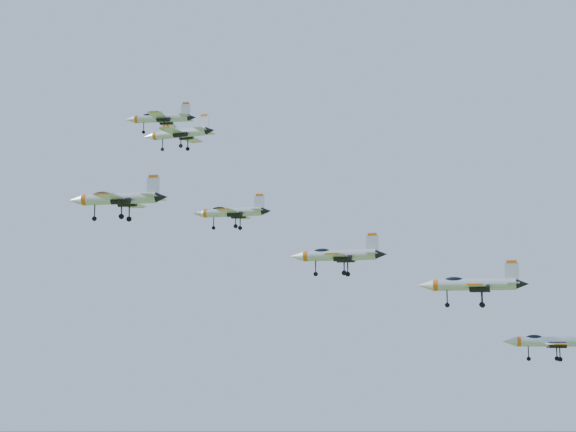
% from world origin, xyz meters
% --- Properties ---
extents(jet_lead, '(11.94, 10.06, 3.21)m').
position_xyz_m(jet_lead, '(-15.42, 6.99, 161.17)').
color(jet_lead, '#B5BCC2').
extents(jet_left_high, '(11.75, 9.68, 3.14)m').
position_xyz_m(jet_left_high, '(-7.16, -2.51, 155.77)').
color(jet_left_high, '#B5BCC2').
extents(jet_right_high, '(13.87, 11.56, 3.71)m').
position_xyz_m(jet_right_high, '(-9.12, -15.77, 144.13)').
color(jet_right_high, '#B5BCC2').
extents(jet_left_low, '(14.07, 11.62, 3.76)m').
position_xyz_m(jet_left_low, '(15.47, 2.61, 137.56)').
color(jet_left_low, '#B5BCC2').
extents(jet_right_low, '(10.42, 8.64, 2.78)m').
position_xyz_m(jet_right_low, '(6.13, -13.55, 141.91)').
color(jet_right_low, '#B5BCC2').
extents(jet_trail, '(13.91, 11.50, 3.72)m').
position_xyz_m(jet_trail, '(34.46, -2.37, 132.86)').
color(jet_trail, '#B5BCC2').
extents(jet_extra, '(12.19, 10.24, 3.27)m').
position_xyz_m(jet_extra, '(43.35, 6.11, 125.65)').
color(jet_extra, '#B5BCC2').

